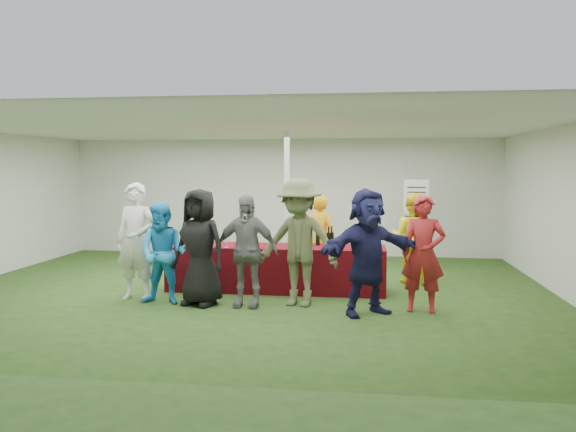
# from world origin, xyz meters

# --- Properties ---
(ground) EXTENTS (60.00, 60.00, 0.00)m
(ground) POSITION_xyz_m (0.00, 0.00, 0.00)
(ground) COLOR #284719
(ground) RESTS_ON ground
(tent) EXTENTS (10.00, 10.00, 10.00)m
(tent) POSITION_xyz_m (0.50, 1.20, 1.35)
(tent) COLOR white
(tent) RESTS_ON ground
(serving_table) EXTENTS (3.60, 0.80, 0.75)m
(serving_table) POSITION_xyz_m (0.46, 0.13, 0.38)
(serving_table) COLOR #57060F
(serving_table) RESTS_ON ground
(wine_bottles) EXTENTS (0.73, 0.15, 0.32)m
(wine_bottles) POSITION_xyz_m (1.07, 0.27, 0.87)
(wine_bottles) COLOR black
(wine_bottles) RESTS_ON serving_table
(wine_glasses) EXTENTS (2.74, 0.13, 0.16)m
(wine_glasses) POSITION_xyz_m (-0.10, -0.13, 0.86)
(wine_glasses) COLOR silver
(wine_glasses) RESTS_ON serving_table
(water_bottle) EXTENTS (0.07, 0.07, 0.23)m
(water_bottle) POSITION_xyz_m (0.42, 0.21, 0.85)
(water_bottle) COLOR silver
(water_bottle) RESTS_ON serving_table
(bar_towel) EXTENTS (0.25, 0.18, 0.03)m
(bar_towel) POSITION_xyz_m (2.03, 0.18, 0.77)
(bar_towel) COLOR white
(bar_towel) RESTS_ON serving_table
(dump_bucket) EXTENTS (0.22, 0.22, 0.18)m
(dump_bucket) POSITION_xyz_m (2.02, -0.09, 0.84)
(dump_bucket) COLOR slate
(dump_bucket) RESTS_ON serving_table
(wine_list_sign) EXTENTS (0.50, 0.03, 1.80)m
(wine_list_sign) POSITION_xyz_m (2.95, 2.55, 1.32)
(wine_list_sign) COLOR slate
(wine_list_sign) RESTS_ON ground
(staff_pourer) EXTENTS (0.68, 0.58, 1.57)m
(staff_pourer) POSITION_xyz_m (1.14, 0.92, 0.79)
(staff_pourer) COLOR #E7A113
(staff_pourer) RESTS_ON ground
(staff_back) EXTENTS (0.94, 0.84, 1.60)m
(staff_back) POSITION_xyz_m (2.76, 1.05, 0.80)
(staff_back) COLOR yellow
(staff_back) RESTS_ON ground
(customer_0) EXTENTS (0.71, 0.51, 1.82)m
(customer_0) POSITION_xyz_m (-1.58, -0.78, 0.91)
(customer_0) COLOR silver
(customer_0) RESTS_ON ground
(customer_1) EXTENTS (0.78, 0.63, 1.53)m
(customer_1) POSITION_xyz_m (-1.07, -1.00, 0.76)
(customer_1) COLOR #2198DE
(customer_1) RESTS_ON ground
(customer_2) EXTENTS (0.98, 0.78, 1.74)m
(customer_2) POSITION_xyz_m (-0.51, -0.98, 0.87)
(customer_2) COLOR black
(customer_2) RESTS_ON ground
(customer_3) EXTENTS (1.00, 0.48, 1.66)m
(customer_3) POSITION_xyz_m (0.19, -0.98, 0.83)
(customer_3) COLOR slate
(customer_3) RESTS_ON ground
(customer_4) EXTENTS (1.35, 0.96, 1.89)m
(customer_4) POSITION_xyz_m (0.95, -0.84, 0.94)
(customer_4) COLOR #535935
(customer_4) RESTS_ON ground
(customer_5) EXTENTS (1.65, 1.34, 1.77)m
(customer_5) POSITION_xyz_m (1.95, -1.21, 0.88)
(customer_5) COLOR #191941
(customer_5) RESTS_ON ground
(customer_6) EXTENTS (0.65, 0.48, 1.66)m
(customer_6) POSITION_xyz_m (2.74, -0.96, 0.83)
(customer_6) COLOR maroon
(customer_6) RESTS_ON ground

